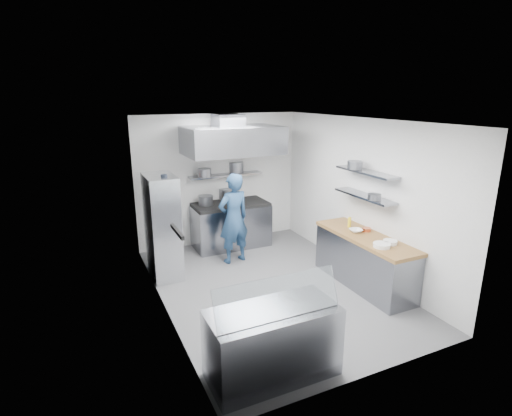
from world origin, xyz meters
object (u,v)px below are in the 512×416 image
display_case (272,343)px  gas_range (231,226)px  wire_rack (162,226)px  chef (234,219)px

display_case → gas_range: bearing=75.0°
wire_rack → display_case: (0.53, -3.25, -0.50)m
gas_range → chef: 0.96m
gas_range → display_case: bearing=-105.0°
chef → wire_rack: wire_rack is taller
chef → display_case: 3.41m
chef → display_case: bearing=65.7°
chef → wire_rack: size_ratio=0.95×
wire_rack → display_case: 3.34m
gas_range → display_case: (-1.10, -4.10, -0.03)m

